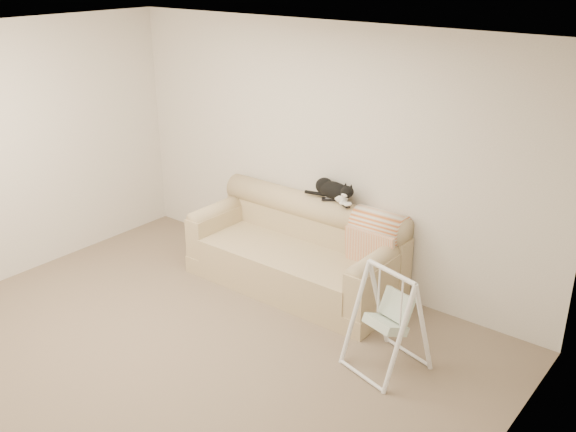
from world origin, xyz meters
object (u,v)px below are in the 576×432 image
object	(u,v)px
remote_a	(331,199)
baby_swing	(389,319)
sofa	(298,252)
tuxedo_cat	(334,190)
remote_b	(344,204)

from	to	relation	value
remote_a	baby_swing	world-z (taller)	remote_a
sofa	tuxedo_cat	distance (m)	0.74
remote_a	remote_b	distance (m)	0.18
remote_a	remote_b	xyz separation A→B (m)	(0.18, -0.03, -0.00)
sofa	baby_swing	xyz separation A→B (m)	(1.45, -0.69, 0.09)
sofa	tuxedo_cat	world-z (taller)	tuxedo_cat
remote_b	baby_swing	size ratio (longest dim) A/B	0.19
remote_a	remote_b	bearing A→B (deg)	-8.06
tuxedo_cat	baby_swing	distance (m)	1.63
remote_a	baby_swing	size ratio (longest dim) A/B	0.20
sofa	remote_b	size ratio (longest dim) A/B	13.05
remote_b	tuxedo_cat	xyz separation A→B (m)	(-0.15, 0.04, 0.10)
sofa	remote_a	size ratio (longest dim) A/B	12.31
remote_b	remote_a	bearing A→B (deg)	171.94
remote_a	sofa	bearing A→B (deg)	-132.97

